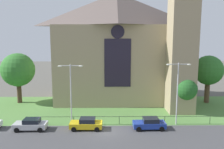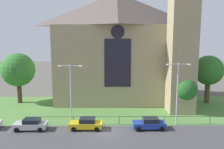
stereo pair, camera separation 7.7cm
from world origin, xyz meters
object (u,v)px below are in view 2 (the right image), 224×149
streetlamp_far (178,86)px  parked_car_blue (149,123)px  parked_car_silver (31,124)px  tree_right_near (186,89)px  tree_left_far (18,70)px  streetlamp_near (71,87)px  tree_right_far (208,71)px  parked_car_yellow (86,124)px  church_building (121,46)px

streetlamp_far → parked_car_blue: 6.35m
parked_car_silver → tree_right_near: bearing=-163.9°
parked_car_silver → tree_left_far: bearing=-64.8°
tree_left_far → streetlamp_near: size_ratio=1.09×
tree_right_far → parked_car_yellow: tree_right_far is taller
streetlamp_near → church_building: bearing=61.1°
church_building → tree_right_near: 14.39m
parked_car_silver → parked_car_blue: bearing=-179.9°
tree_right_near → parked_car_silver: (-22.09, -6.58, -3.20)m
streetlamp_near → parked_car_blue: 11.52m
church_building → tree_right_near: (9.75, -8.48, -6.33)m
church_building → parked_car_blue: 17.96m
parked_car_silver → parked_car_blue: size_ratio=0.99×
tree_left_far → streetlamp_near: tree_left_far is taller
tree_right_near → streetlamp_near: streetlamp_near is taller
tree_right_far → tree_right_near: bearing=-133.5°
tree_right_far → parked_car_silver: bearing=-155.2°
church_building → parked_car_blue: church_building is taller
church_building → tree_right_far: church_building is taller
tree_right_far → parked_car_blue: bearing=-134.7°
church_building → streetlamp_far: bearing=-61.9°
church_building → parked_car_silver: bearing=-129.3°
tree_right_far → parked_car_yellow: (-20.99, -12.86, -5.19)m
church_building → streetlamp_near: size_ratio=3.10×
tree_right_near → parked_car_yellow: tree_right_near is taller
church_building → tree_right_far: size_ratio=2.99×
tree_right_far → streetlamp_near: (-23.18, -11.22, -0.61)m
church_building → streetlamp_far: church_building is taller
parked_car_yellow → parked_car_blue: 8.25m
parked_car_yellow → tree_left_far: bearing=-42.9°
streetlamp_far → parked_car_yellow: (-12.22, -1.65, -4.68)m
parked_car_yellow → streetlamp_far: bearing=-171.3°
church_building → tree_right_far: (15.85, -2.05, -4.34)m
streetlamp_far → parked_car_yellow: streetlamp_far is taller
streetlamp_near → streetlamp_far: streetlamp_far is taller
streetlamp_far → parked_car_yellow: bearing=-172.3°
tree_right_far → parked_car_silver: 31.48m
streetlamp_far → parked_car_blue: streetlamp_far is taller
parked_car_silver → streetlamp_near: bearing=-160.8°
church_building → streetlamp_near: 15.94m
tree_right_near → parked_car_blue: size_ratio=1.37×
tree_left_far → streetlamp_far: bearing=-23.8°
church_building → tree_left_far: bearing=-174.3°
streetlamp_near → parked_car_silver: size_ratio=1.99×
tree_right_far → streetlamp_far: tree_right_far is taller
tree_right_near → parked_car_yellow: (-14.89, -6.43, -3.20)m
church_building → tree_left_far: 19.25m
parked_car_silver → parked_car_yellow: (7.21, 0.15, 0.00)m
church_building → tree_right_far: 16.56m
church_building → streetlamp_near: (-7.33, -13.26, -4.95)m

